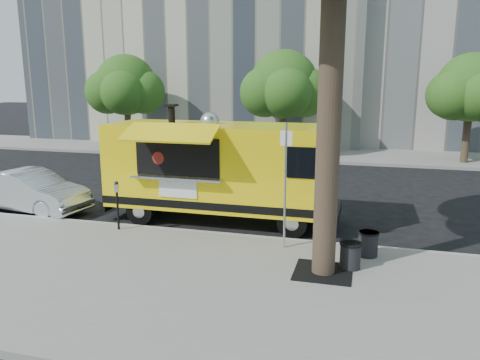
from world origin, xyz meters
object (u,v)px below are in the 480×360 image
object	(u,v)px
far_tree_c	(471,88)
food_truck	(220,168)
far_tree_a	(126,85)
trash_bin_right	(368,243)
parking_meter	(117,200)
sedan	(31,191)
far_tree_b	(284,85)
sign_post	(285,179)
trash_bin_left	(350,255)

from	to	relation	value
far_tree_c	food_truck	size ratio (longest dim) A/B	0.76
far_tree_a	trash_bin_right	xyz separation A→B (m)	(13.50, -13.89, -3.32)
parking_meter	trash_bin_right	world-z (taller)	parking_meter
far_tree_c	sedan	bearing A→B (deg)	-140.11
far_tree_b	far_tree_c	world-z (taller)	far_tree_b
sign_post	trash_bin_right	xyz separation A→B (m)	(1.95, -0.04, -1.39)
parking_meter	sign_post	bearing A→B (deg)	-2.52
trash_bin_left	parking_meter	bearing A→B (deg)	170.01
sedan	trash_bin_right	size ratio (longest dim) A/B	6.90
far_tree_a	far_tree_b	size ratio (longest dim) A/B	0.97
food_truck	trash_bin_right	distance (m)	4.88
sign_post	far_tree_b	bearing A→B (deg)	100.15
far_tree_b	sedan	world-z (taller)	far_tree_b
far_tree_b	parking_meter	size ratio (longest dim) A/B	4.12
far_tree_a	far_tree_c	bearing A→B (deg)	0.32
food_truck	sign_post	bearing A→B (deg)	-43.03
far_tree_c	trash_bin_right	xyz separation A→B (m)	(-4.50, -13.99, -3.26)
sign_post	food_truck	size ratio (longest dim) A/B	0.44
food_truck	trash_bin_right	size ratio (longest dim) A/B	11.91
parking_meter	food_truck	bearing A→B (deg)	40.22
sign_post	trash_bin_left	bearing A→B (deg)	-29.08
food_truck	sedan	xyz separation A→B (m)	(-6.11, -0.57, -0.94)
far_tree_c	parking_meter	world-z (taller)	far_tree_c
parking_meter	food_truck	xyz separation A→B (m)	(2.27, 1.92, 0.61)
trash_bin_left	food_truck	bearing A→B (deg)	142.17
far_tree_b	parking_meter	world-z (taller)	far_tree_b
parking_meter	trash_bin_left	xyz separation A→B (m)	(6.13, -1.08, -0.53)
far_tree_c	sedan	xyz separation A→B (m)	(-14.84, -12.40, -3.06)
food_truck	trash_bin_left	size ratio (longest dim) A/B	12.02
far_tree_c	far_tree_b	bearing A→B (deg)	178.09
far_tree_b	trash_bin_right	size ratio (longest dim) A/B	9.54
far_tree_c	trash_bin_left	distance (m)	15.95
far_tree_c	sedan	distance (m)	19.58
far_tree_a	trash_bin_left	world-z (taller)	far_tree_a
far_tree_a	trash_bin_left	bearing A→B (deg)	-48.28
parking_meter	food_truck	distance (m)	3.03
far_tree_a	food_truck	bearing A→B (deg)	-51.68
far_tree_a	far_tree_c	size ratio (longest dim) A/B	1.03
far_tree_a	trash_bin_left	xyz separation A→B (m)	(13.13, -14.73, -3.32)
sign_post	parking_meter	distance (m)	4.64
far_tree_c	sign_post	distance (m)	15.48
far_tree_c	sign_post	world-z (taller)	far_tree_c
parking_meter	trash_bin_left	distance (m)	6.25
parking_meter	sedan	size ratio (longest dim) A/B	0.34
far_tree_b	far_tree_c	xyz separation A→B (m)	(9.00, -0.30, -0.12)
far_tree_a	sign_post	bearing A→B (deg)	-50.17
food_truck	sedan	distance (m)	6.21
parking_meter	trash_bin_right	bearing A→B (deg)	-2.12
far_tree_a	parking_meter	distance (m)	15.59
parking_meter	trash_bin_right	size ratio (longest dim) A/B	2.32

